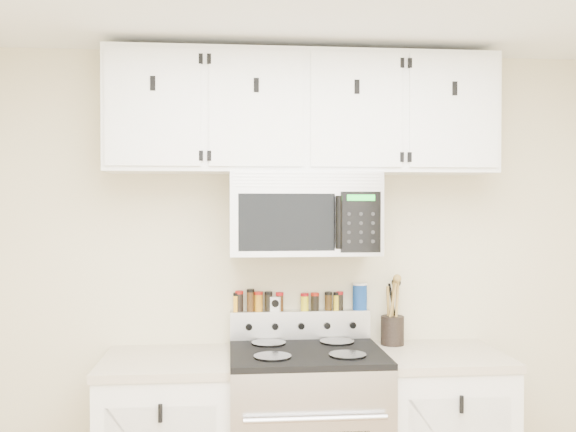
% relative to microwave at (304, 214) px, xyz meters
% --- Properties ---
extents(back_wall, '(3.50, 0.01, 2.50)m').
position_rel_microwave_xyz_m(back_wall, '(-0.00, 0.19, -0.38)').
color(back_wall, beige).
rests_on(back_wall, floor).
extents(microwave, '(0.76, 0.44, 0.42)m').
position_rel_microwave_xyz_m(microwave, '(0.00, 0.00, 0.00)').
color(microwave, '#9E9EA3').
rests_on(microwave, back_wall).
extents(upper_cabinets, '(2.00, 0.35, 0.62)m').
position_rel_microwave_xyz_m(upper_cabinets, '(-0.00, 0.03, 0.52)').
color(upper_cabinets, white).
rests_on(upper_cabinets, back_wall).
extents(utensil_crock, '(0.12, 0.12, 0.36)m').
position_rel_microwave_xyz_m(utensil_crock, '(0.49, 0.08, -0.62)').
color(utensil_crock, black).
rests_on(utensil_crock, base_cabinet_right).
extents(kitchen_timer, '(0.08, 0.08, 0.08)m').
position_rel_microwave_xyz_m(kitchen_timer, '(-0.14, 0.16, -0.49)').
color(kitchen_timer, white).
rests_on(kitchen_timer, range).
extents(salt_canister, '(0.08, 0.08, 0.15)m').
position_rel_microwave_xyz_m(salt_canister, '(0.33, 0.16, -0.46)').
color(salt_canister, navy).
rests_on(salt_canister, range).
extents(spice_jar_0, '(0.04, 0.04, 0.10)m').
position_rel_microwave_xyz_m(spice_jar_0, '(-0.34, 0.16, -0.48)').
color(spice_jar_0, '#F2A31C').
rests_on(spice_jar_0, range).
extents(spice_jar_1, '(0.05, 0.05, 0.11)m').
position_rel_microwave_xyz_m(spice_jar_1, '(-0.33, 0.16, -0.47)').
color(spice_jar_1, black).
rests_on(spice_jar_1, range).
extents(spice_jar_2, '(0.04, 0.04, 0.12)m').
position_rel_microwave_xyz_m(spice_jar_2, '(-0.27, 0.16, -0.47)').
color(spice_jar_2, '#442910').
rests_on(spice_jar_2, range).
extents(spice_jar_3, '(0.05, 0.05, 0.11)m').
position_rel_microwave_xyz_m(spice_jar_3, '(-0.23, 0.16, -0.48)').
color(spice_jar_3, '#C57E17').
rests_on(spice_jar_3, range).
extents(spice_jar_4, '(0.04, 0.04, 0.11)m').
position_rel_microwave_xyz_m(spice_jar_4, '(-0.17, 0.16, -0.48)').
color(spice_jar_4, black).
rests_on(spice_jar_4, range).
extents(spice_jar_5, '(0.04, 0.04, 0.10)m').
position_rel_microwave_xyz_m(spice_jar_5, '(-0.11, 0.16, -0.48)').
color(spice_jar_5, '#41240F').
rests_on(spice_jar_5, range).
extents(spice_jar_6, '(0.04, 0.04, 0.09)m').
position_rel_microwave_xyz_m(spice_jar_6, '(0.02, 0.16, -0.48)').
color(spice_jar_6, yellow).
rests_on(spice_jar_6, range).
extents(spice_jar_7, '(0.05, 0.05, 0.10)m').
position_rel_microwave_xyz_m(spice_jar_7, '(0.08, 0.16, -0.48)').
color(spice_jar_7, black).
rests_on(spice_jar_7, range).
extents(spice_jar_8, '(0.04, 0.04, 0.10)m').
position_rel_microwave_xyz_m(spice_jar_8, '(0.15, 0.16, -0.48)').
color(spice_jar_8, '#3A260E').
rests_on(spice_jar_8, range).
extents(spice_jar_9, '(0.04, 0.04, 0.10)m').
position_rel_microwave_xyz_m(spice_jar_9, '(0.20, 0.16, -0.48)').
color(spice_jar_9, yellow).
rests_on(spice_jar_9, range).
extents(spice_jar_10, '(0.04, 0.04, 0.10)m').
position_rel_microwave_xyz_m(spice_jar_10, '(0.22, 0.16, -0.48)').
color(spice_jar_10, black).
rests_on(spice_jar_10, range).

